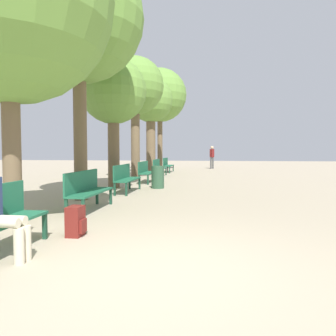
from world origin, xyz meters
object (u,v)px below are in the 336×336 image
(bench_row_3, at_px, (146,170))
(tree_row_5, at_px, (160,96))
(bench_row_4, at_px, (158,167))
(tree_row_3, at_px, (135,87))
(pedestrian_near, at_px, (212,156))
(trash_bin, at_px, (158,177))
(tree_row_1, at_px, (79,18))
(backpack, at_px, (76,221))
(bench_row_5, at_px, (167,164))
(tree_row_2, at_px, (113,93))
(bench_row_1, at_px, (87,188))
(tree_row_4, at_px, (151,102))
(bench_row_2, at_px, (125,176))

(bench_row_3, xyz_separation_m, tree_row_5, (-0.79, 8.70, 4.63))
(bench_row_4, xyz_separation_m, tree_row_3, (-0.79, -1.91, 3.83))
(tree_row_5, bearing_deg, pedestrian_near, 33.36)
(bench_row_3, distance_m, tree_row_5, 9.89)
(pedestrian_near, relative_size, trash_bin, 2.11)
(bench_row_4, xyz_separation_m, trash_bin, (0.88, -5.41, -0.12))
(tree_row_1, height_order, backpack, tree_row_1)
(bench_row_5, bearing_deg, tree_row_2, -95.20)
(tree_row_2, relative_size, backpack, 9.90)
(bench_row_3, distance_m, backpack, 8.87)
(bench_row_1, bearing_deg, tree_row_2, 99.67)
(bench_row_5, bearing_deg, tree_row_3, -98.57)
(bench_row_4, relative_size, bench_row_5, 1.00)
(bench_row_3, xyz_separation_m, pedestrian_near, (2.80, 11.06, 0.46))
(tree_row_5, height_order, trash_bin, tree_row_5)
(bench_row_4, height_order, pedestrian_near, pedestrian_near)
(tree_row_2, distance_m, tree_row_4, 7.38)
(bench_row_5, bearing_deg, tree_row_4, -120.72)
(bench_row_4, bearing_deg, bench_row_5, 90.00)
(bench_row_2, relative_size, backpack, 3.88)
(bench_row_1, distance_m, tree_row_3, 8.96)
(tree_row_1, xyz_separation_m, backpack, (1.47, -3.74, -4.76))
(bench_row_4, relative_size, tree_row_3, 0.33)
(tree_row_2, distance_m, trash_bin, 3.52)
(bench_row_4, relative_size, tree_row_2, 0.39)
(bench_row_1, relative_size, trash_bin, 2.31)
(bench_row_2, height_order, tree_row_5, tree_row_5)
(bench_row_5, distance_m, tree_row_2, 9.20)
(tree_row_5, distance_m, backpack, 18.27)
(bench_row_3, distance_m, tree_row_4, 6.52)
(bench_row_2, bearing_deg, tree_row_2, 121.21)
(bench_row_5, height_order, tree_row_3, tree_row_3)
(tree_row_4, relative_size, tree_row_5, 0.81)
(bench_row_3, distance_m, tree_row_3, 4.16)
(bench_row_3, height_order, trash_bin, bench_row_3)
(bench_row_4, xyz_separation_m, bench_row_5, (0.00, 3.32, 0.00))
(tree_row_4, relative_size, backpack, 11.64)
(tree_row_3, distance_m, tree_row_5, 7.32)
(bench_row_3, distance_m, bench_row_4, 3.32)
(trash_bin, bearing_deg, tree_row_4, 102.71)
(bench_row_2, height_order, bench_row_3, same)
(tree_row_4, bearing_deg, tree_row_1, -90.00)
(bench_row_2, bearing_deg, pedestrian_near, 79.00)
(tree_row_1, relative_size, tree_row_5, 0.97)
(pedestrian_near, bearing_deg, backpack, -96.06)
(backpack, bearing_deg, tree_row_1, 111.52)
(bench_row_1, xyz_separation_m, tree_row_4, (-0.79, 11.97, 3.68))
(trash_bin, bearing_deg, tree_row_5, 98.80)
(tree_row_3, bearing_deg, bench_row_2, -80.56)
(tree_row_1, relative_size, tree_row_4, 1.21)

